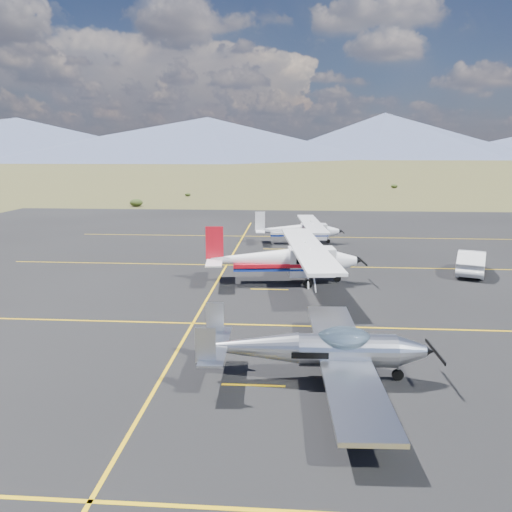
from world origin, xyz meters
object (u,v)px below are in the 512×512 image
(aircraft_low_wing, at_px, (320,349))
(sedan, at_px, (471,262))
(aircraft_cessna, at_px, (285,258))
(aircraft_plain, at_px, (299,229))

(aircraft_low_wing, height_order, sedan, aircraft_low_wing)
(aircraft_cessna, bearing_deg, aircraft_plain, 79.28)
(aircraft_low_wing, distance_m, sedan, 17.66)
(aircraft_plain, distance_m, sedan, 13.61)
(aircraft_low_wing, relative_size, aircraft_plain, 0.99)
(aircraft_cessna, bearing_deg, aircraft_low_wing, -90.02)
(aircraft_cessna, xyz_separation_m, sedan, (11.02, 2.87, -0.69))
(aircraft_plain, xyz_separation_m, sedan, (10.10, -9.12, -0.40))
(aircraft_low_wing, height_order, aircraft_cessna, aircraft_cessna)
(aircraft_plain, relative_size, sedan, 2.31)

